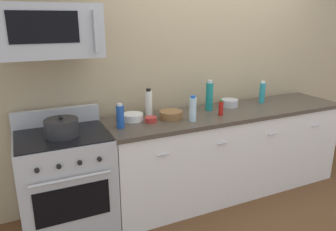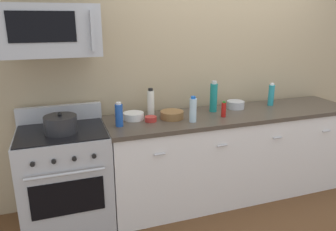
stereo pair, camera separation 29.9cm
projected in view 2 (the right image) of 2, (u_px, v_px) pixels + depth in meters
ground_plane at (230, 193)px, 3.55m from camera, size 6.86×6.86×0.00m
back_wall at (218, 65)px, 3.53m from camera, size 5.71×0.10×2.70m
counter_unit at (232, 154)px, 3.41m from camera, size 2.62×0.66×0.92m
range_oven at (66, 178)px, 2.89m from camera, size 0.76×0.69×1.07m
microwave at (51, 30)px, 2.56m from camera, size 0.74×0.44×0.40m
bottle_sparkling_teal at (214, 97)px, 3.28m from camera, size 0.08×0.08×0.32m
bottle_vinegar_white at (151, 103)px, 3.15m from camera, size 0.07×0.07×0.27m
bottle_hot_sauce_red at (224, 109)px, 3.12m from camera, size 0.05×0.05×0.15m
bottle_dish_soap at (271, 95)px, 3.53m from camera, size 0.06×0.06×0.25m
bottle_soda_blue at (119, 115)px, 2.84m from camera, size 0.07×0.07×0.22m
bottle_water_clear at (193, 110)px, 2.96m from camera, size 0.07×0.07×0.24m
bowl_steel_prep at (235, 104)px, 3.43m from camera, size 0.19×0.19×0.08m
bowl_red_small at (151, 119)px, 3.00m from camera, size 0.11×0.11×0.05m
bowl_wooden_salad at (172, 115)px, 3.08m from camera, size 0.22×0.22×0.07m
bowl_white_ceramic at (134, 116)px, 3.06m from camera, size 0.20×0.20×0.07m
stockpot at (61, 124)px, 2.69m from camera, size 0.27×0.27×0.18m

